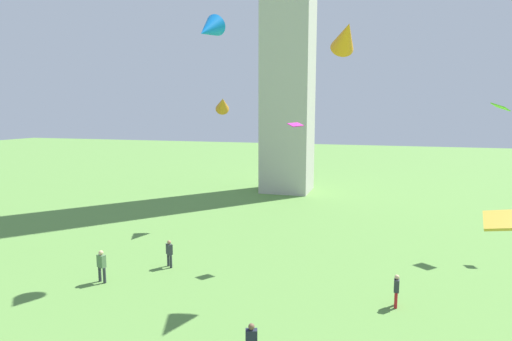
{
  "coord_description": "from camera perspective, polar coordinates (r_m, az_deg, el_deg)",
  "views": [
    {
      "loc": [
        3.51,
        -0.64,
        9.18
      ],
      "look_at": [
        -2.67,
        19.33,
        6.22
      ],
      "focal_mm": 28.73,
      "sensor_mm": 36.0,
      "label": 1
    }
  ],
  "objects": [
    {
      "name": "kite_flying_10",
      "position": [
        31.83,
        30.88,
        7.61
      ],
      "size": [
        1.18,
        1.3,
        0.61
      ],
      "rotation": [
        0.0,
        0.0,
        2.26
      ],
      "color": "#6DE326"
    },
    {
      "name": "kite_flying_8",
      "position": [
        33.63,
        -4.69,
        9.23
      ],
      "size": [
        1.78,
        2.18,
        1.74
      ],
      "rotation": [
        0.0,
        0.0,
        0.42
      ],
      "color": "#C5751C"
    },
    {
      "name": "person_3",
      "position": [
        24.29,
        -20.71,
        -12.12
      ],
      "size": [
        0.54,
        0.39,
        1.8
      ],
      "rotation": [
        0.0,
        0.0,
        2.86
      ],
      "color": "#2D3338",
      "rests_on": "ground_plane"
    },
    {
      "name": "person_2",
      "position": [
        21.28,
        18.96,
        -15.3
      ],
      "size": [
        0.25,
        0.49,
        1.59
      ],
      "rotation": [
        0.0,
        0.0,
        1.54
      ],
      "color": "red",
      "rests_on": "ground_plane"
    },
    {
      "name": "kite_flying_2",
      "position": [
        25.49,
        5.52,
        6.37
      ],
      "size": [
        1.0,
        1.04,
        0.27
      ],
      "rotation": [
        0.0,
        0.0,
        0.92
      ],
      "color": "#D927A3"
    },
    {
      "name": "person_4",
      "position": [
        25.46,
        -11.97,
        -11.03
      ],
      "size": [
        0.49,
        0.45,
        1.65
      ],
      "rotation": [
        0.0,
        0.0,
        5.66
      ],
      "color": "#2D3338",
      "rests_on": "ground_plane"
    },
    {
      "name": "kite_flying_6",
      "position": [
        25.13,
        -6.61,
        18.95
      ],
      "size": [
        1.6,
        2.32,
        1.9
      ],
      "rotation": [
        0.0,
        0.0,
        6.12
      ],
      "color": "#0E79E6"
    },
    {
      "name": "kite_flying_11",
      "position": [
        22.76,
        12.35,
        17.8
      ],
      "size": [
        1.87,
        2.43,
        2.0
      ],
      "rotation": [
        0.0,
        0.0,
        0.33
      ],
      "color": "orange"
    }
  ]
}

